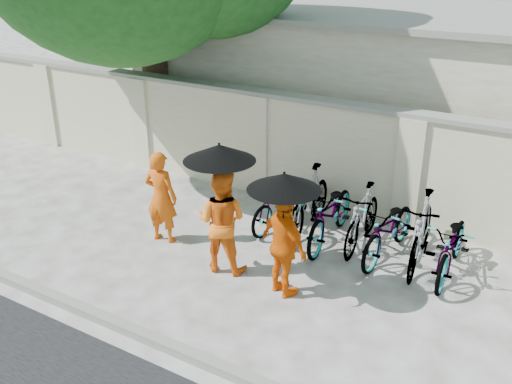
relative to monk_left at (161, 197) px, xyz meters
The scene contains 16 objects.
ground 1.66m from the monk_left, 21.38° to the right, with size 80.00×80.00×0.00m, color silver.
kerb 2.71m from the monk_left, 58.69° to the right, with size 40.00×0.16×0.12m, color gray.
compound_wall 3.57m from the monk_left, 48.55° to the left, with size 20.00×0.30×2.00m, color beige.
building_behind 7.33m from the monk_left, 62.57° to the left, with size 14.00×6.00×3.20m, color beige.
monk_left is the anchor object (origin of this frame).
monk_center 1.40m from the monk_left, 10.59° to the right, with size 0.79×0.62×1.63m, color orange.
parasol_center 1.86m from the monk_left, 13.30° to the right, with size 1.05×1.05×1.13m.
monk_right 2.56m from the monk_left, ahead, with size 0.91×0.38×1.56m, color #E25E08.
parasol_right 2.77m from the monk_left, 10.62° to the right, with size 1.00×1.00×1.01m.
bike_0 2.12m from the monk_left, 46.03° to the left, with size 0.61×1.74×0.91m, color gray.
bike_1 2.51m from the monk_left, 38.62° to the left, with size 0.54×1.91×1.15m, color gray.
bike_2 2.84m from the monk_left, 29.70° to the left, with size 0.69×1.98×1.04m, color gray.
bike_3 3.33m from the monk_left, 27.30° to the left, with size 0.49×1.72×1.03m, color gray.
bike_4 3.74m from the monk_left, 22.16° to the left, with size 0.65×1.86×0.98m, color gray.
bike_5 4.20m from the monk_left, 19.68° to the left, with size 0.54×1.91×1.15m, color gray.
bike_6 4.66m from the monk_left, 16.99° to the left, with size 0.64×1.84×0.96m, color gray.
Camera 1 is at (4.41, -6.04, 4.62)m, focal length 40.00 mm.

